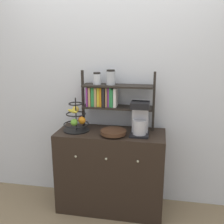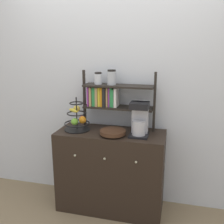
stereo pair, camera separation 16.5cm
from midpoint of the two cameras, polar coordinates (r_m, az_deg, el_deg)
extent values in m
plane|color=#847051|center=(2.90, 0.27, -22.36)|extent=(12.00, 12.00, 0.00)
cube|color=silver|center=(2.83, 2.77, 5.65)|extent=(7.00, 0.05, 2.60)
cube|color=black|center=(2.85, 1.42, -12.67)|extent=(1.10, 0.46, 0.87)
sphere|color=#B2AD8C|center=(2.62, -6.28, -9.42)|extent=(0.02, 0.02, 0.02)
sphere|color=#B2AD8C|center=(2.54, 0.26, -10.17)|extent=(0.02, 0.02, 0.02)
sphere|color=#B2AD8C|center=(2.49, 7.17, -10.81)|extent=(0.02, 0.02, 0.02)
cube|color=black|center=(2.59, 7.70, -4.98)|extent=(0.19, 0.21, 0.02)
cube|color=#B7B7BC|center=(2.60, 7.98, -1.05)|extent=(0.16, 0.08, 0.32)
cylinder|color=#B7B7BC|center=(2.55, 7.71, -3.43)|extent=(0.13, 0.13, 0.14)
cube|color=black|center=(2.50, 7.91, 1.40)|extent=(0.18, 0.17, 0.06)
cylinder|color=black|center=(2.76, -5.88, -3.79)|extent=(0.27, 0.27, 0.01)
cylinder|color=black|center=(2.71, -5.98, -0.31)|extent=(0.01, 0.01, 0.34)
torus|color=black|center=(2.74, -5.92, -2.49)|extent=(0.27, 0.27, 0.01)
torus|color=black|center=(2.71, -5.98, -0.31)|extent=(0.20, 0.20, 0.01)
torus|color=black|center=(2.68, -6.04, 1.92)|extent=(0.15, 0.15, 0.01)
sphere|color=red|center=(2.75, -4.79, -1.62)|extent=(0.07, 0.07, 0.07)
sphere|color=#6BAD33|center=(2.68, -6.41, -2.11)|extent=(0.07, 0.07, 0.07)
sphere|color=orange|center=(2.72, -4.70, -1.74)|extent=(0.08, 0.08, 0.08)
ellipsoid|color=yellow|center=(2.74, -6.70, 0.33)|extent=(0.14, 0.11, 0.04)
sphere|color=gold|center=(2.76, -6.01, 0.70)|extent=(0.07, 0.07, 0.07)
cylinder|color=#422819|center=(2.58, 2.01, -4.95)|extent=(0.14, 0.14, 0.02)
cylinder|color=#422819|center=(2.58, 2.02, -4.39)|extent=(0.25, 0.25, 0.04)
cube|color=black|center=(2.81, -4.34, 2.91)|extent=(0.02, 0.02, 0.61)
cube|color=black|center=(2.67, 11.00, 2.05)|extent=(0.02, 0.02, 0.61)
cube|color=black|center=(2.73, 3.12, 1.02)|extent=(0.72, 0.20, 0.02)
cube|color=black|center=(2.69, 3.18, 5.68)|extent=(0.72, 0.20, 0.02)
cube|color=#8C338C|center=(2.78, -3.12, 3.54)|extent=(0.02, 0.16, 0.20)
cube|color=tan|center=(2.78, -2.62, 3.52)|extent=(0.02, 0.16, 0.20)
cube|color=#2D8C47|center=(2.77, -2.00, 3.47)|extent=(0.03, 0.14, 0.20)
cube|color=tan|center=(2.76, -1.36, 3.46)|extent=(0.02, 0.15, 0.20)
cube|color=yellow|center=(2.75, -0.84, 3.43)|extent=(0.02, 0.13, 0.20)
cube|color=orange|center=(2.74, -0.30, 3.40)|extent=(0.02, 0.14, 0.20)
cube|color=black|center=(2.74, 0.30, 3.37)|extent=(0.03, 0.16, 0.20)
cube|color=tan|center=(2.73, 0.88, 3.34)|extent=(0.02, 0.13, 0.20)
cube|color=#8C338C|center=(2.73, 1.35, 3.32)|extent=(0.02, 0.13, 0.20)
cube|color=#2D8C47|center=(2.72, 1.79, 3.30)|extent=(0.02, 0.13, 0.20)
cube|color=#2D8C47|center=(2.72, 2.25, 3.13)|extent=(0.02, 0.14, 0.18)
cube|color=white|center=(2.71, 2.74, 3.25)|extent=(0.03, 0.15, 0.20)
cylinder|color=silver|center=(2.73, -1.29, 7.18)|extent=(0.08, 0.08, 0.11)
cylinder|color=black|center=(2.72, -1.30, 8.49)|extent=(0.07, 0.07, 0.02)
cylinder|color=#ADB2B7|center=(2.69, 1.69, 7.39)|extent=(0.09, 0.09, 0.14)
cylinder|color=black|center=(2.68, 1.70, 9.02)|extent=(0.08, 0.08, 0.02)
camera|label=1|loc=(0.08, -88.19, 0.48)|focal=42.00mm
camera|label=2|loc=(0.08, 91.81, -0.48)|focal=42.00mm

